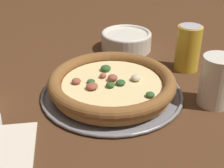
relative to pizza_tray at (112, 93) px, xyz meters
The scene contains 8 objects.
ground_plane 0.00m from the pizza_tray, ahead, with size 3.00×3.00×0.00m, color #4C2D19.
pizza_tray is the anchor object (origin of this frame).
pizza 0.03m from the pizza_tray, 86.80° to the right, with size 0.30×0.30×0.04m.
bowl_near 0.28m from the pizza_tray, behind, with size 0.16×0.16×0.06m.
drinking_cup 0.24m from the pizza_tray, 90.30° to the left, with size 0.07×0.07×0.12m.
napkin 0.28m from the pizza_tray, 36.65° to the right, with size 0.18×0.16×0.01m.
fork 0.27m from the pizza_tray, 42.21° to the right, with size 0.15×0.10×0.00m.
beverage_can 0.25m from the pizza_tray, 133.38° to the left, with size 0.07×0.07×0.12m.
Camera 1 is at (0.63, 0.10, 0.39)m, focal length 50.00 mm.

